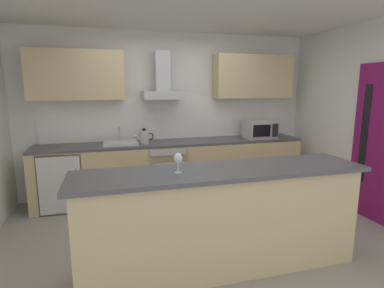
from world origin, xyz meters
TOP-DOWN VIEW (x-y plane):
  - ground at (0.00, 0.00)m, footprint 5.73×4.45m
  - ceiling at (0.00, 0.00)m, footprint 5.73×4.45m
  - wall_back at (0.00, 1.79)m, footprint 5.73×0.12m
  - wall_right at (2.42, 0.00)m, footprint 0.12×4.45m
  - backsplash_tile at (0.00, 1.71)m, footprint 4.02×0.02m
  - counter_back at (0.00, 1.41)m, footprint 4.16×0.60m
  - counter_island at (0.01, -0.66)m, footprint 2.74×0.64m
  - upper_cabinets at (0.00, 1.56)m, footprint 4.11×0.32m
  - side_door at (2.35, -0.16)m, footprint 0.08×0.85m
  - oven at (-0.15, 1.38)m, footprint 0.60×0.62m
  - refrigerator at (-1.66, 1.38)m, footprint 0.58×0.60m
  - microwave at (1.45, 1.35)m, footprint 0.50×0.38m
  - sink at (-0.82, 1.39)m, footprint 0.50×0.40m
  - kettle at (-0.47, 1.35)m, footprint 0.29×0.15m
  - range_hood at (-0.15, 1.51)m, footprint 0.62×0.45m
  - wine_glass at (-0.41, -0.68)m, footprint 0.08×0.08m

SIDE VIEW (x-z plane):
  - ground at x=0.00m, z-range -0.02..0.00m
  - refrigerator at x=-1.66m, z-range 0.00..0.85m
  - counter_back at x=0.00m, z-range 0.00..0.90m
  - oven at x=-0.15m, z-range 0.06..0.86m
  - counter_island at x=0.01m, z-range 0.01..1.01m
  - sink at x=-0.82m, z-range 0.80..1.06m
  - kettle at x=-0.47m, z-range 0.89..1.13m
  - side_door at x=2.35m, z-range 0.00..2.05m
  - microwave at x=1.45m, z-range 0.90..1.20m
  - wine_glass at x=-0.41m, z-range 1.04..1.22m
  - backsplash_tile at x=0.00m, z-range 0.90..1.56m
  - wall_back at x=0.00m, z-range 0.00..2.60m
  - wall_right at x=2.42m, z-range 0.00..2.60m
  - range_hood at x=-0.15m, z-range 1.43..2.15m
  - upper_cabinets at x=0.00m, z-range 1.56..2.26m
  - ceiling at x=0.00m, z-range 2.60..2.62m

